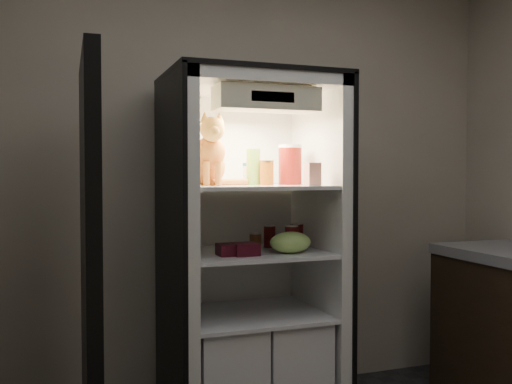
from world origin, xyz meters
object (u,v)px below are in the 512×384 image
cream_carton (312,174)px  soda_can_a (270,236)px  tabby_cat (209,158)px  mayo_tub (250,174)px  salsa_jar (267,173)px  soda_can_b (297,235)px  parmesan_shaker (253,167)px  grape_bag (290,242)px  condiment_jar (255,240)px  berry_box_right (245,249)px  pepper_jar (290,165)px  soda_can_c (292,238)px  berry_box_left (229,250)px  refrigerator (248,276)px

cream_carton → soda_can_a: cream_carton is taller
tabby_cat → mayo_tub: bearing=20.2°
salsa_jar → soda_can_b: bearing=11.0°
parmesan_shaker → soda_can_a: 0.40m
parmesan_shaker → grape_bag: size_ratio=0.88×
tabby_cat → condiment_jar: bearing=9.9°
parmesan_shaker → berry_box_right: size_ratio=1.58×
pepper_jar → tabby_cat: bearing=179.4°
soda_can_c → condiment_jar: size_ratio=1.45×
soda_can_a → soda_can_c: bearing=-66.4°
parmesan_shaker → mayo_tub: parmesan_shaker is taller
cream_carton → berry_box_right: cream_carton is taller
parmesan_shaker → salsa_jar: size_ratio=1.48×
cream_carton → soda_can_b: cream_carton is taller
pepper_jar → soda_can_b: bearing=-8.6°
cream_carton → berry_box_right: 0.51m
pepper_jar → berry_box_right: bearing=-150.9°
cream_carton → mayo_tub: bearing=123.9°
parmesan_shaker → berry_box_left: parmesan_shaker is taller
tabby_cat → soda_can_a: size_ratio=3.12×
refrigerator → salsa_jar: 0.57m
soda_can_c → soda_can_b: bearing=52.2°
grape_bag → soda_can_c: bearing=63.1°
berry_box_left → condiment_jar: bearing=42.1°
soda_can_b → grape_bag: bearing=-122.7°
grape_bag → mayo_tub: bearing=116.4°
refrigerator → berry_box_right: (-0.09, -0.20, 0.18)m
refrigerator → condiment_jar: size_ratio=20.61×
pepper_jar → berry_box_left: 0.61m
parmesan_shaker → cream_carton: bearing=-49.9°
soda_can_c → berry_box_left: (-0.37, -0.06, -0.04)m
soda_can_b → pepper_jar: bearing=171.4°
berry_box_right → condiment_jar: bearing=57.9°
pepper_jar → berry_box_right: pepper_jar is taller
grape_bag → berry_box_right: 0.25m
tabby_cat → berry_box_right: size_ratio=3.09×
grape_bag → soda_can_b: bearing=57.3°
tabby_cat → condiment_jar: 0.52m
soda_can_c → grape_bag: 0.10m
parmesan_shaker → pepper_jar: size_ratio=0.89×
cream_carton → grape_bag: 0.37m
soda_can_c → berry_box_right: 0.31m
soda_can_b → berry_box_right: soda_can_b is taller
soda_can_c → berry_box_right: (-0.29, -0.08, -0.04)m
parmesan_shaker → salsa_jar: 0.09m
cream_carton → soda_can_c: cream_carton is taller
berry_box_left → parmesan_shaker: bearing=42.4°
soda_can_b → tabby_cat: bearing=178.8°
condiment_jar → berry_box_left: condiment_jar is taller
soda_can_b → berry_box_left: 0.47m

